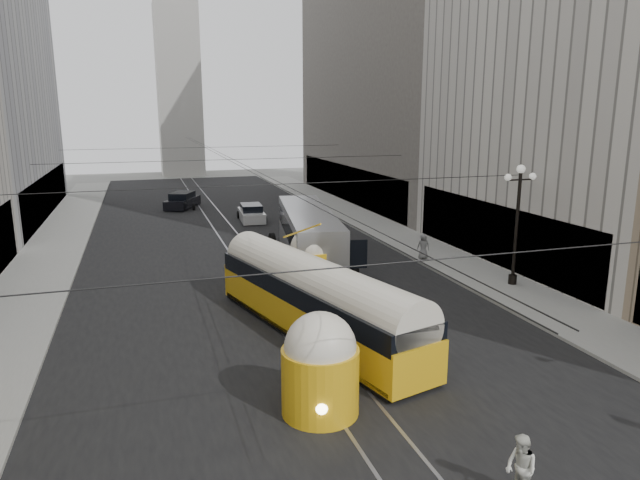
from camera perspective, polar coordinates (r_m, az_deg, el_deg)
road at (r=40.87m, az=-8.51°, el=-0.39°), size 20.00×85.00×0.02m
sidewalk_left at (r=44.21m, az=-24.80°, el=-0.35°), size 4.00×72.00×0.15m
sidewalk_right at (r=47.39m, az=5.26°, el=1.60°), size 4.00×72.00×0.15m
rail_left at (r=40.76m, az=-9.55°, el=-0.46°), size 0.12×85.00×0.04m
rail_right at (r=40.98m, az=-7.48°, el=-0.32°), size 0.12×85.00×0.04m
building_right_far at (r=61.14m, az=8.34°, el=19.31°), size 12.60×32.60×32.60m
distant_tower at (r=87.25m, az=-14.03°, el=16.19°), size 6.00×6.00×31.36m
lamppost_right_mid at (r=31.55m, az=19.12°, el=2.09°), size 1.86×0.44×6.37m
catenary at (r=38.98m, az=-8.38°, el=7.74°), size 25.00×72.00×0.23m
streetcar at (r=23.78m, az=-0.55°, el=-5.81°), size 5.79×14.78×3.33m
city_bus at (r=35.14m, az=-1.15°, el=0.58°), size 4.73×13.19×3.27m
sedan_white_far at (r=49.11m, az=-6.87°, el=2.65°), size 2.19×4.71×1.45m
sedan_dark_far at (r=57.01m, az=-13.59°, el=3.83°), size 3.87×5.29×1.55m
pedestrian_crossing_b at (r=15.45m, az=19.45°, el=-20.75°), size 0.65×0.83×1.70m
pedestrian_sidewalk_right at (r=36.15m, az=10.29°, el=-0.63°), size 0.88×0.67×1.61m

